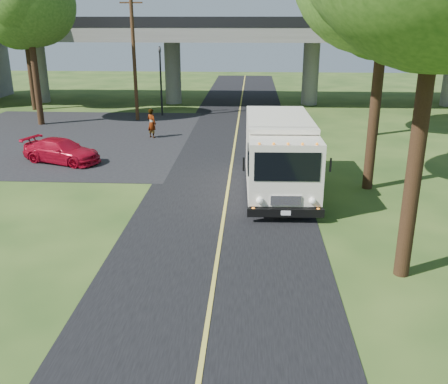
# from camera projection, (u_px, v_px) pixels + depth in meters

# --- Properties ---
(ground) EXTENTS (120.00, 120.00, 0.00)m
(ground) POSITION_uv_depth(u_px,v_px,m) (213.00, 286.00, 14.12)
(ground) COLOR #254017
(ground) RESTS_ON ground
(road) EXTENTS (7.00, 90.00, 0.02)m
(road) POSITION_uv_depth(u_px,v_px,m) (229.00, 179.00, 23.54)
(road) COLOR black
(road) RESTS_ON ground
(parking_lot) EXTENTS (16.00, 18.00, 0.01)m
(parking_lot) POSITION_uv_depth(u_px,v_px,m) (63.00, 138.00, 31.67)
(parking_lot) COLOR black
(parking_lot) RESTS_ON ground
(lane_line) EXTENTS (0.12, 90.00, 0.01)m
(lane_line) POSITION_uv_depth(u_px,v_px,m) (229.00, 178.00, 23.54)
(lane_line) COLOR gold
(lane_line) RESTS_ON road
(overpass) EXTENTS (54.00, 10.00, 7.30)m
(overpass) POSITION_uv_depth(u_px,v_px,m) (241.00, 51.00, 42.79)
(overpass) COLOR slate
(overpass) RESTS_ON ground
(traffic_signal) EXTENTS (0.18, 0.22, 5.20)m
(traffic_signal) POSITION_uv_depth(u_px,v_px,m) (161.00, 74.00, 37.90)
(traffic_signal) COLOR black
(traffic_signal) RESTS_ON ground
(utility_pole) EXTENTS (1.60, 0.26, 9.00)m
(utility_pole) POSITION_uv_depth(u_px,v_px,m) (134.00, 56.00, 35.63)
(utility_pole) COLOR #472D19
(utility_pole) RESTS_ON ground
(tree_left_lot) EXTENTS (5.60, 5.50, 10.50)m
(tree_left_lot) POSITION_uv_depth(u_px,v_px,m) (29.00, 7.00, 32.84)
(tree_left_lot) COLOR #382314
(tree_left_lot) RESTS_ON ground
(tree_left_far) EXTENTS (5.26, 5.16, 9.89)m
(tree_left_far) POSITION_uv_depth(u_px,v_px,m) (25.00, 15.00, 38.80)
(tree_left_far) COLOR #382314
(tree_left_far) RESTS_ON ground
(step_van) EXTENTS (2.98, 7.61, 3.16)m
(step_van) POSITION_uv_depth(u_px,v_px,m) (279.00, 153.00, 21.31)
(step_van) COLOR silver
(step_van) RESTS_ON ground
(red_sedan) EXTENTS (4.58, 3.04, 1.23)m
(red_sedan) POSITION_uv_depth(u_px,v_px,m) (62.00, 151.00, 26.05)
(red_sedan) COLOR #A90A20
(red_sedan) RESTS_ON ground
(pedestrian) EXTENTS (0.81, 0.76, 1.86)m
(pedestrian) POSITION_uv_depth(u_px,v_px,m) (152.00, 123.00, 31.33)
(pedestrian) COLOR gray
(pedestrian) RESTS_ON ground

